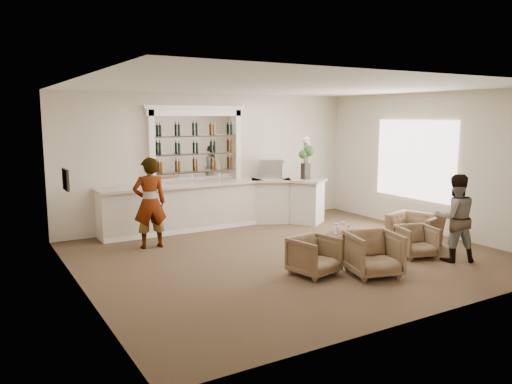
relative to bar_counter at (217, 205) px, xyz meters
The scene contains 19 objects.
ground 3.05m from the bar_counter, 86.88° to the right, with size 8.00×8.00×0.00m, color brown.
room_shell 2.91m from the bar_counter, 81.89° to the right, with size 8.04×7.02×3.32m.
bar_counter is the anchor object (origin of this frame).
back_bar_alcove 1.55m from the bar_counter, 129.15° to the left, with size 2.64×0.25×3.00m.
cocktail_table 3.81m from the bar_counter, 76.68° to the right, with size 0.59×0.59×0.50m, color #502F22.
sommelier 2.30m from the bar_counter, 153.92° to the right, with size 0.70×0.46×1.91m, color gray.
guest 5.55m from the bar_counter, 61.58° to the right, with size 0.81×0.63×1.68m, color gray.
armchair_left 4.22m from the bar_counter, 92.38° to the right, with size 0.72×0.74×0.68m, color brown.
armchair_center 4.81m from the bar_counter, 81.85° to the right, with size 0.82×0.85×0.77m, color brown.
armchair_right 4.88m from the bar_counter, 62.60° to the right, with size 0.67×0.68×0.62m, color brown.
armchair_far 4.71m from the bar_counter, 51.08° to the right, with size 1.02×0.89×0.66m, color brown.
espresso_machine 1.76m from the bar_counter, ahead, with size 0.56×0.47×0.49m, color #B6B5BA.
flower_vase 2.61m from the bar_counter, 15.26° to the right, with size 0.29×0.29×1.09m.
wine_glass_bar_left 0.94m from the bar_counter, behind, with size 0.07×0.07×0.21m, color white, non-canonical shape.
wine_glass_bar_right 0.67m from the bar_counter, 21.25° to the right, with size 0.07×0.07×0.21m, color white, non-canonical shape.
wine_glass_tbl_a 3.74m from the bar_counter, 78.36° to the right, with size 0.07×0.07×0.21m, color white, non-canonical shape.
wine_glass_tbl_b 3.74m from the bar_counter, 74.91° to the right, with size 0.07×0.07×0.21m, color white, non-canonical shape.
wine_glass_tbl_c 3.93m from the bar_counter, 76.55° to the right, with size 0.07×0.07×0.21m, color white, non-canonical shape.
napkin_holder 3.66m from the bar_counter, 76.48° to the right, with size 0.08×0.08×0.12m, color white.
Camera 1 is at (-5.49, -7.95, 2.76)m, focal length 35.00 mm.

